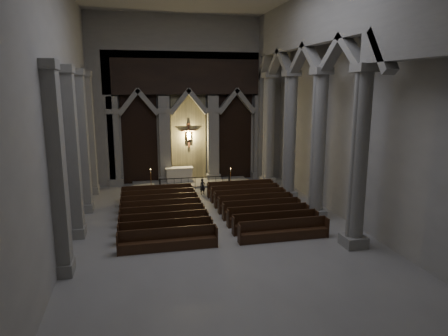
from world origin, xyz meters
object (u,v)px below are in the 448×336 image
altar (179,174)px  worshipper (203,187)px  candle_stand_left (151,186)px  pews (211,212)px  candle_stand_right (231,181)px  altar_rail (195,181)px

altar → worshipper: (1.17, -3.48, -0.14)m
candle_stand_left → pews: 6.83m
altar → candle_stand_left: (-2.15, -2.13, -0.23)m
candle_stand_right → altar_rail: bearing=-163.4°
altar_rail → candle_stand_left: (-2.99, 0.23, -0.20)m
candle_stand_right → worshipper: bearing=-140.9°
candle_stand_right → candle_stand_left: bearing=-174.2°
candle_stand_right → altar: bearing=156.5°
altar → candle_stand_left: 3.03m
candle_stand_left → candle_stand_right: candle_stand_left is taller
candle_stand_left → pews: size_ratio=0.17×
candle_stand_left → pews: candle_stand_left is taller
altar_rail → pews: 5.92m
candle_stand_right → worshipper: 3.07m
candle_stand_right → pews: bearing=-112.0°
candle_stand_right → worshipper: (-2.38, -1.93, 0.19)m
candle_stand_right → pews: (-2.71, -6.72, -0.02)m
altar → altar_rail: size_ratio=0.42×
candle_stand_left → candle_stand_right: 5.73m
altar → candle_stand_right: 3.89m
pews → worshipper: worshipper is taller
altar → altar_rail: altar is taller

